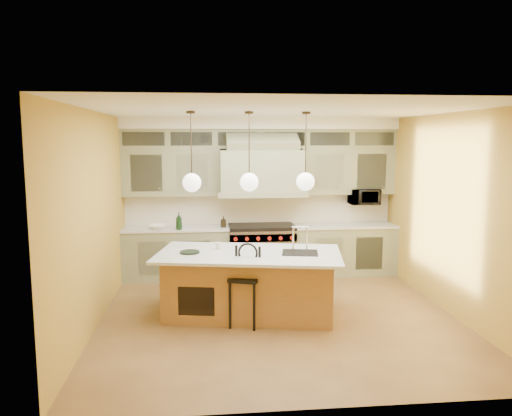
{
  "coord_description": "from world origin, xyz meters",
  "views": [
    {
      "loc": [
        -1.01,
        -6.8,
        2.51
      ],
      "look_at": [
        -0.25,
        0.7,
        1.48
      ],
      "focal_mm": 35.0,
      "sensor_mm": 36.0,
      "label": 1
    }
  ],
  "objects": [
    {
      "name": "cup",
      "position": [
        -0.84,
        0.38,
        0.97
      ],
      "size": [
        0.12,
        0.12,
        0.1
      ],
      "primitive_type": "imported",
      "rotation": [
        0.0,
        0.0,
        0.14
      ],
      "color": "silver",
      "rests_on": "kitchen_island"
    },
    {
      "name": "oil_bottle_b",
      "position": [
        -0.7,
        2.09,
        1.04
      ],
      "size": [
        0.11,
        0.11,
        0.2
      ],
      "primitive_type": "imported",
      "rotation": [
        0.0,
        0.0,
        -0.16
      ],
      "color": "black",
      "rests_on": "back_cabinetry"
    },
    {
      "name": "wall_right",
      "position": [
        2.5,
        0.0,
        1.45
      ],
      "size": [
        0.0,
        5.0,
        5.0
      ],
      "primitive_type": "plane",
      "rotation": [
        1.57,
        0.0,
        -1.57
      ],
      "color": "#B28B30",
      "rests_on": "ground"
    },
    {
      "name": "counter_stool",
      "position": [
        -0.49,
        -0.27,
        0.63
      ],
      "size": [
        0.49,
        0.49,
        1.11
      ],
      "rotation": [
        0.0,
        0.0,
        -0.33
      ],
      "color": "black",
      "rests_on": "floor"
    },
    {
      "name": "kitchen_island",
      "position": [
        -0.4,
        0.14,
        0.47
      ],
      "size": [
        2.79,
        1.81,
        1.35
      ],
      "rotation": [
        0.0,
        0.0,
        -0.19
      ],
      "color": "#905F33",
      "rests_on": "floor"
    },
    {
      "name": "microwave",
      "position": [
        1.95,
        2.25,
        1.45
      ],
      "size": [
        0.54,
        0.37,
        0.3
      ],
      "primitive_type": "imported",
      "color": "black",
      "rests_on": "back_cabinetry"
    },
    {
      "name": "wall_front",
      "position": [
        0.0,
        -2.5,
        1.45
      ],
      "size": [
        5.0,
        0.0,
        5.0
      ],
      "primitive_type": "plane",
      "rotation": [
        -1.57,
        0.0,
        0.0
      ],
      "color": "#B28B30",
      "rests_on": "ground"
    },
    {
      "name": "oil_bottle_a",
      "position": [
        -1.49,
        1.92,
        1.09
      ],
      "size": [
        0.13,
        0.13,
        0.3
      ],
      "primitive_type": "imported",
      "rotation": [
        0.0,
        0.0,
        0.12
      ],
      "color": "black",
      "rests_on": "back_cabinetry"
    },
    {
      "name": "wall_left",
      "position": [
        -2.5,
        0.0,
        1.45
      ],
      "size": [
        0.0,
        5.0,
        5.0
      ],
      "primitive_type": "plane",
      "rotation": [
        1.57,
        0.0,
        1.57
      ],
      "color": "#B28B30",
      "rests_on": "ground"
    },
    {
      "name": "pendant_center",
      "position": [
        -0.4,
        0.14,
        1.95
      ],
      "size": [
        0.26,
        0.26,
        1.11
      ],
      "color": "#2D2319",
      "rests_on": "ceiling"
    },
    {
      "name": "pendant_right",
      "position": [
        0.4,
        0.14,
        1.95
      ],
      "size": [
        0.26,
        0.26,
        1.11
      ],
      "color": "#2D2319",
      "rests_on": "ceiling"
    },
    {
      "name": "floor",
      "position": [
        0.0,
        0.0,
        0.0
      ],
      "size": [
        5.0,
        5.0,
        0.0
      ],
      "primitive_type": "plane",
      "color": "brown",
      "rests_on": "ground"
    },
    {
      "name": "pendant_left",
      "position": [
        -1.2,
        0.14,
        1.95
      ],
      "size": [
        0.26,
        0.26,
        1.11
      ],
      "color": "#2D2319",
      "rests_on": "ceiling"
    },
    {
      "name": "wall_back",
      "position": [
        0.0,
        2.5,
        1.45
      ],
      "size": [
        5.0,
        0.0,
        5.0
      ],
      "primitive_type": "plane",
      "rotation": [
        1.57,
        0.0,
        0.0
      ],
      "color": "#B28B30",
      "rests_on": "ground"
    },
    {
      "name": "ceiling",
      "position": [
        0.0,
        0.0,
        2.9
      ],
      "size": [
        5.0,
        5.0,
        0.0
      ],
      "primitive_type": "plane",
      "rotation": [
        3.14,
        0.0,
        0.0
      ],
      "color": "white",
      "rests_on": "wall_back"
    },
    {
      "name": "back_cabinetry",
      "position": [
        0.0,
        2.23,
        1.43
      ],
      "size": [
        5.0,
        0.77,
        2.9
      ],
      "color": "gray",
      "rests_on": "floor"
    },
    {
      "name": "range",
      "position": [
        0.0,
        2.14,
        0.49
      ],
      "size": [
        1.2,
        0.74,
        0.96
      ],
      "color": "silver",
      "rests_on": "floor"
    },
    {
      "name": "fruit_bowl",
      "position": [
        -1.85,
        2.02,
        0.98
      ],
      "size": [
        0.35,
        0.35,
        0.08
      ],
      "primitive_type": "imported",
      "rotation": [
        0.0,
        0.0,
        -0.14
      ],
      "color": "white",
      "rests_on": "back_cabinetry"
    }
  ]
}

